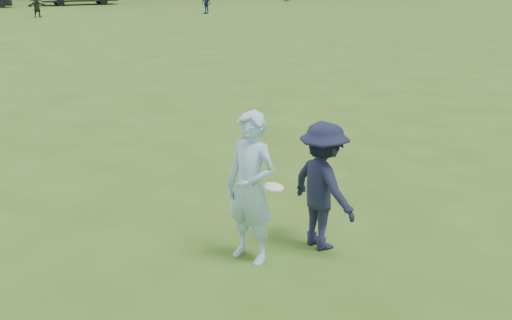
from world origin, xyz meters
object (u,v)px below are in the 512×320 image
object	(u,v)px
thrower	(251,188)
defender	(323,186)
player_far_b	(206,3)
field_cone	(173,8)
player_far_d	(37,6)

from	to	relation	value
thrower	defender	xyz separation A→B (m)	(1.10, -0.09, -0.12)
player_far_b	field_cone	bearing A→B (deg)	164.61
player_far_b	field_cone	size ratio (longest dim) A/B	5.77
thrower	defender	world-z (taller)	thrower
player_far_b	player_far_d	world-z (taller)	player_far_b
thrower	player_far_b	world-z (taller)	thrower
defender	player_far_d	distance (m)	45.02
player_far_b	player_far_d	xyz separation A→B (m)	(-13.51, 2.42, -0.01)
player_far_d	defender	bearing A→B (deg)	-105.63
thrower	player_far_d	xyz separation A→B (m)	(2.72, 44.90, -0.21)
defender	player_far_d	size ratio (longest dim) A/B	1.10
thrower	defender	bearing A→B (deg)	58.71
thrower	field_cone	distance (m)	51.34
thrower	player_far_d	bearing A→B (deg)	150.06
thrower	defender	size ratio (longest dim) A/B	1.13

